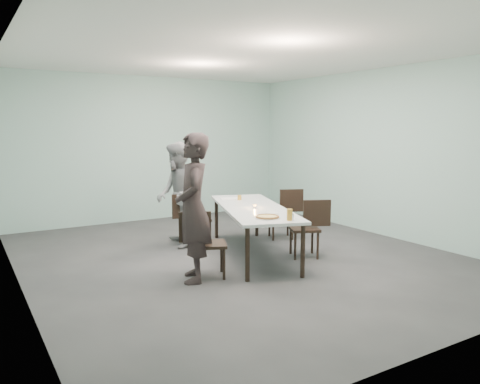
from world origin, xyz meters
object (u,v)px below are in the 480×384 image
table (253,210)px  chair_near_left (204,239)px  chair_far_right (285,210)px  beer_glass (290,215)px  diner_far (178,195)px  amber_tumbler (239,198)px  pizza (267,217)px  chair_near_right (310,224)px  diner_near (193,208)px  tealight (255,207)px  side_plate (272,213)px  chair_far_left (191,216)px  water_tumbler (291,217)px

table → chair_near_left: size_ratio=3.16×
chair_far_right → beer_glass: bearing=78.1°
diner_far → amber_tumbler: size_ratio=21.57×
table → beer_glass: size_ratio=18.34×
table → chair_far_right: size_ratio=3.16×
chair_far_right → pizza: 2.09m
chair_near_right → diner_near: (-1.98, -0.10, 0.44)m
diner_near → amber_tumbler: (1.48, 1.32, -0.15)m
diner_far → pizza: 2.00m
chair_far_right → tealight: 1.40m
diner_near → side_plate: bearing=113.2°
chair_near_right → tealight: chair_near_right is taller
diner_near → chair_far_right: bearing=139.2°
diner_far → beer_glass: bearing=28.0°
side_plate → tealight: bearing=88.3°
diner_far → beer_glass: diner_far is taller
chair_near_right → pizza: 1.10m
side_plate → beer_glass: bearing=-100.3°
diner_near → diner_far: 1.80m
pizza → chair_near_right: bearing=18.5°
chair_far_right → diner_far: (-1.85, 0.45, 0.36)m
beer_glass → amber_tumbler: 1.86m
amber_tumbler → beer_glass: bearing=-100.7°
side_plate → amber_tumbler: amber_tumbler is taller
diner_near → tealight: 1.36m
chair_near_left → chair_far_right: 2.53m
chair_far_left → chair_near_right: (1.23, -1.56, 0.00)m
side_plate → amber_tumbler: bearing=79.1°
table → chair_near_left: chair_near_left is taller
tealight → chair_far_right: bearing=33.6°
chair_near_left → side_plate: bearing=21.9°
chair_far_left → diner_near: (-0.75, -1.65, 0.44)m
pizza → side_plate: size_ratio=1.89×
diner_near → amber_tumbler: diner_near is taller
table → chair_far_left: bearing=118.5°
diner_far → tealight: (0.71, -1.21, -0.09)m
chair_near_left → water_tumbler: bearing=-6.2°
side_plate → water_tumbler: 0.54m
side_plate → amber_tumbler: (0.25, 1.28, 0.04)m
chair_far_left → chair_far_right: (1.65, -0.39, 0.00)m
diner_near → tealight: size_ratio=33.73×
chair_far_right → chair_near_right: bearing=93.9°
chair_far_left → amber_tumbler: 0.86m
chair_far_right → side_plate: 1.71m
diner_near → diner_far: (0.54, 1.71, -0.08)m
diner_near → water_tumbler: bearing=88.3°
diner_far → water_tumbler: (0.62, -2.21, -0.07)m
chair_far_left → diner_near: bearing=-105.4°
amber_tumbler → tealight: bearing=-105.9°
side_plate → diner_far: bearing=112.5°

